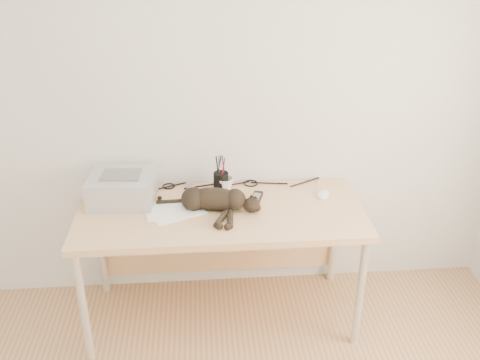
{
  "coord_description": "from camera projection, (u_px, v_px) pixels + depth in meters",
  "views": [
    {
      "loc": [
        -0.1,
        -1.21,
        2.21
      ],
      "look_at": [
        0.1,
        1.34,
        0.95
      ],
      "focal_mm": 40.0,
      "sensor_mm": 36.0,
      "label": 1
    }
  ],
  "objects": [
    {
      "name": "cable_tangle",
      "position": [
        218.0,
        184.0,
        3.26
      ],
      "size": [
        1.36,
        0.09,
        0.01
      ],
      "primitive_type": null,
      "color": "black",
      "rests_on": "desk"
    },
    {
      "name": "mug",
      "position": [
        225.0,
        185.0,
        3.16
      ],
      "size": [
        0.13,
        0.13,
        0.09
      ],
      "primitive_type": "imported",
      "rotation": [
        0.0,
        0.0,
        0.44
      ],
      "color": "white",
      "rests_on": "desk"
    },
    {
      "name": "mouse",
      "position": [
        323.0,
        192.0,
        3.13
      ],
      "size": [
        0.12,
        0.14,
        0.04
      ],
      "primitive_type": "ellipsoid",
      "rotation": [
        0.0,
        0.0,
        -0.43
      ],
      "color": "white",
      "rests_on": "desk"
    },
    {
      "name": "remote_grey",
      "position": [
        191.0,
        192.0,
        3.16
      ],
      "size": [
        0.06,
        0.18,
        0.02
      ],
      "primitive_type": "cube",
      "rotation": [
        0.0,
        0.0,
        0.05
      ],
      "color": "slate",
      "rests_on": "desk"
    },
    {
      "name": "wall_back",
      "position": [
        216.0,
        94.0,
        3.06
      ],
      "size": [
        3.5,
        0.0,
        3.5
      ],
      "primitive_type": "plane",
      "rotation": [
        1.57,
        0.0,
        0.0
      ],
      "color": "silver",
      "rests_on": "floor"
    },
    {
      "name": "printer",
      "position": [
        122.0,
        188.0,
        3.04
      ],
      "size": [
        0.38,
        0.33,
        0.17
      ],
      "color": "#ABABAF",
      "rests_on": "desk"
    },
    {
      "name": "pen_cup",
      "position": [
        221.0,
        182.0,
        3.16
      ],
      "size": [
        0.09,
        0.09,
        0.23
      ],
      "color": "black",
      "rests_on": "desk"
    },
    {
      "name": "papers",
      "position": [
        174.0,
        211.0,
        2.97
      ],
      "size": [
        0.37,
        0.31,
        0.01
      ],
      "color": "white",
      "rests_on": "desk"
    },
    {
      "name": "cat",
      "position": [
        212.0,
        200.0,
        2.96
      ],
      "size": [
        0.59,
        0.35,
        0.14
      ],
      "rotation": [
        0.0,
        0.0,
        -0.21
      ],
      "color": "black",
      "rests_on": "desk"
    },
    {
      "name": "remote_black",
      "position": [
        256.0,
        200.0,
        3.07
      ],
      "size": [
        0.11,
        0.2,
        0.02
      ],
      "primitive_type": "cube",
      "rotation": [
        0.0,
        0.0,
        -0.31
      ],
      "color": "black",
      "rests_on": "desk"
    },
    {
      "name": "desk",
      "position": [
        220.0,
        223.0,
        3.12
      ],
      "size": [
        1.6,
        0.7,
        0.74
      ],
      "color": "#DBB580",
      "rests_on": "floor"
    }
  ]
}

